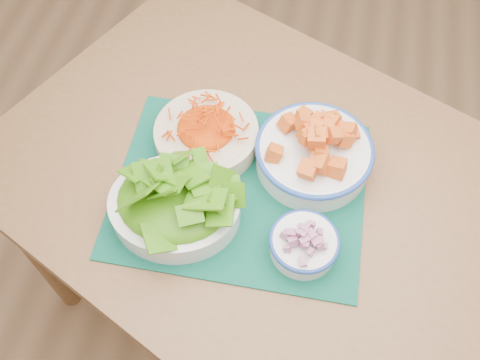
# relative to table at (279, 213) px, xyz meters

# --- Properties ---
(ground) EXTENTS (4.00, 4.00, 0.00)m
(ground) POSITION_rel_table_xyz_m (0.16, 0.27, -0.65)
(ground) COLOR #A4764F
(ground) RESTS_ON ground
(table) EXTENTS (1.40, 1.21, 0.75)m
(table) POSITION_rel_table_xyz_m (0.00, 0.00, 0.00)
(table) COLOR brown
(table) RESTS_ON ground
(placemat) EXTENTS (0.50, 0.41, 0.00)m
(placemat) POSITION_rel_table_xyz_m (-0.08, -0.02, 0.10)
(placemat) COLOR #043428
(placemat) RESTS_ON table
(carrot_bowl) EXTENTS (0.21, 0.21, 0.08)m
(carrot_bowl) POSITION_rel_table_xyz_m (-0.17, 0.07, 0.14)
(carrot_bowl) COLOR beige
(carrot_bowl) RESTS_ON placemat
(squash_bowl) EXTENTS (0.29, 0.29, 0.12)m
(squash_bowl) POSITION_rel_table_xyz_m (0.05, 0.07, 0.16)
(squash_bowl) COLOR silver
(squash_bowl) RESTS_ON placemat
(lettuce_bowl) EXTENTS (0.27, 0.24, 0.11)m
(lettuce_bowl) POSITION_rel_table_xyz_m (-0.19, -0.10, 0.16)
(lettuce_bowl) COLOR silver
(lettuce_bowl) RESTS_ON placemat
(onion_bowl) EXTENTS (0.14, 0.14, 0.06)m
(onion_bowl) POSITION_rel_table_xyz_m (0.06, -0.13, 0.14)
(onion_bowl) COLOR silver
(onion_bowl) RESTS_ON placemat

